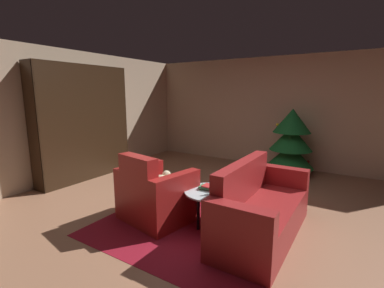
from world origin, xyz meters
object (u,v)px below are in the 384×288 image
coffee_table (211,195)px  decorated_tree (291,141)px  bookshelf_unit (88,123)px  bottle_on_table (225,183)px  armchair_red (155,196)px  couch_red (260,211)px  book_stack_on_table (209,187)px

coffee_table → decorated_tree: bearing=83.5°
bookshelf_unit → bottle_on_table: 3.38m
armchair_red → bottle_on_table: armchair_red is taller
bookshelf_unit → coffee_table: 3.24m
armchair_red → decorated_tree: decorated_tree is taller
coffee_table → decorated_tree: (0.33, 2.91, 0.29)m
bookshelf_unit → coffee_table: bearing=-10.7°
bookshelf_unit → armchair_red: (2.38, -0.81, -0.78)m
bookshelf_unit → decorated_tree: 4.17m
couch_red → bottle_on_table: couch_red is taller
bookshelf_unit → coffee_table: (3.12, -0.59, -0.68)m
armchair_red → decorated_tree: 3.33m
book_stack_on_table → armchair_red: bearing=-159.0°
couch_red → coffee_table: (-0.60, -0.13, 0.12)m
book_stack_on_table → bottle_on_table: 0.25m
bookshelf_unit → decorated_tree: size_ratio=1.61×
armchair_red → book_stack_on_table: armchair_red is taller
decorated_tree → book_stack_on_table: bearing=-97.6°
armchair_red → decorated_tree: (1.06, 3.13, 0.39)m
coffee_table → bottle_on_table: bottle_on_table is taller
book_stack_on_table → coffee_table: bearing=-36.8°
armchair_red → book_stack_on_table: (0.68, 0.26, 0.18)m
bookshelf_unit → bottle_on_table: (3.29, -0.54, -0.51)m
bookshelf_unit → book_stack_on_table: bearing=-10.2°
bookshelf_unit → book_stack_on_table: (3.06, -0.55, -0.61)m
armchair_red → bottle_on_table: bearing=16.8°
coffee_table → bottle_on_table: (0.18, 0.05, 0.18)m
armchair_red → coffee_table: armchair_red is taller
bottle_on_table → book_stack_on_table: bearing=-176.9°
armchair_red → couch_red: armchair_red is taller
armchair_red → bottle_on_table: size_ratio=3.21×
armchair_red → book_stack_on_table: size_ratio=4.35×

